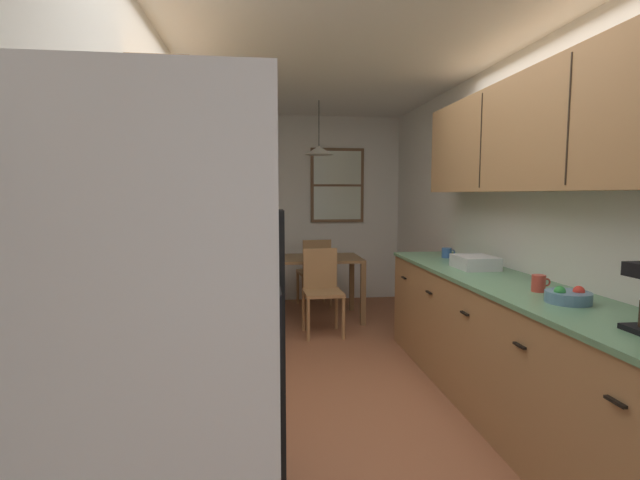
# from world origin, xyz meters

# --- Properties ---
(ground_plane) EXTENTS (12.00, 12.00, 0.00)m
(ground_plane) POSITION_xyz_m (0.00, 1.00, 0.00)
(ground_plane) COLOR #995B3D
(wall_left) EXTENTS (0.10, 9.00, 2.55)m
(wall_left) POSITION_xyz_m (-1.35, 1.00, 1.27)
(wall_left) COLOR white
(wall_left) RESTS_ON ground
(wall_right) EXTENTS (0.10, 9.00, 2.55)m
(wall_right) POSITION_xyz_m (1.35, 1.00, 1.27)
(wall_right) COLOR white
(wall_right) RESTS_ON ground
(wall_back) EXTENTS (4.40, 0.10, 2.55)m
(wall_back) POSITION_xyz_m (0.00, 3.65, 1.27)
(wall_back) COLOR white
(wall_back) RESTS_ON ground
(ceiling_slab) EXTENTS (4.40, 9.00, 0.08)m
(ceiling_slab) POSITION_xyz_m (0.00, 1.00, 2.59)
(ceiling_slab) COLOR white
(refrigerator) EXTENTS (0.74, 0.74, 1.81)m
(refrigerator) POSITION_xyz_m (-0.94, -1.27, 0.90)
(refrigerator) COLOR white
(refrigerator) RESTS_ON ground
(stove_range) EXTENTS (0.66, 0.64, 1.10)m
(stove_range) POSITION_xyz_m (-0.99, -0.56, 0.47)
(stove_range) COLOR black
(stove_range) RESTS_ON ground
(microwave_over_range) EXTENTS (0.39, 0.59, 0.33)m
(microwave_over_range) POSITION_xyz_m (-1.11, -0.56, 1.68)
(microwave_over_range) COLOR silver
(counter_left) EXTENTS (0.64, 2.00, 0.90)m
(counter_left) POSITION_xyz_m (-1.00, 0.76, 0.45)
(counter_left) COLOR #A87A4C
(counter_left) RESTS_ON ground
(upper_cabinets_left) EXTENTS (0.33, 2.08, 0.64)m
(upper_cabinets_left) POSITION_xyz_m (-1.14, 0.71, 1.86)
(upper_cabinets_left) COLOR #A87A4C
(counter_right) EXTENTS (0.64, 3.30, 0.90)m
(counter_right) POSITION_xyz_m (1.00, 0.03, 0.45)
(counter_right) COLOR #A87A4C
(counter_right) RESTS_ON ground
(upper_cabinets_right) EXTENTS (0.33, 2.98, 0.74)m
(upper_cabinets_right) POSITION_xyz_m (1.14, -0.02, 1.87)
(upper_cabinets_right) COLOR #A87A4C
(dining_table) EXTENTS (0.98, 0.72, 0.74)m
(dining_table) POSITION_xyz_m (0.04, 2.56, 0.62)
(dining_table) COLOR brown
(dining_table) RESTS_ON ground
(dining_chair_near) EXTENTS (0.42, 0.42, 0.90)m
(dining_chair_near) POSITION_xyz_m (-0.00, 1.99, 0.50)
(dining_chair_near) COLOR #A87A4C
(dining_chair_near) RESTS_ON ground
(dining_chair_far) EXTENTS (0.44, 0.44, 0.90)m
(dining_chair_far) POSITION_xyz_m (0.05, 3.13, 0.50)
(dining_chair_far) COLOR #A87A4C
(dining_chair_far) RESTS_ON ground
(pendant_light) EXTENTS (0.33, 0.33, 0.61)m
(pendant_light) POSITION_xyz_m (0.04, 2.56, 1.99)
(pendant_light) COLOR black
(back_window) EXTENTS (0.74, 0.05, 1.02)m
(back_window) POSITION_xyz_m (0.42, 3.58, 1.60)
(back_window) COLOR brown
(trash_bin) EXTENTS (0.30, 0.30, 0.68)m
(trash_bin) POSITION_xyz_m (-0.70, 1.98, 0.34)
(trash_bin) COLOR white
(trash_bin) RESTS_ON ground
(storage_canister) EXTENTS (0.11, 0.11, 0.19)m
(storage_canister) POSITION_xyz_m (-1.00, -0.08, 1.00)
(storage_canister) COLOR red
(storage_canister) RESTS_ON counter_left
(dish_towel) EXTENTS (0.02, 0.16, 0.24)m
(dish_towel) POSITION_xyz_m (-0.64, -0.40, 0.50)
(dish_towel) COLOR silver
(mug_by_coffeemaker) EXTENTS (0.12, 0.08, 0.10)m
(mug_by_coffeemaker) POSITION_xyz_m (1.01, -0.27, 0.95)
(mug_by_coffeemaker) COLOR #BF3F33
(mug_by_coffeemaker) RESTS_ON counter_right
(mug_spare) EXTENTS (0.13, 0.09, 0.09)m
(mug_spare) POSITION_xyz_m (1.06, 1.23, 0.94)
(mug_spare) COLOR #335999
(mug_spare) RESTS_ON counter_right
(fruit_bowl) EXTENTS (0.23, 0.23, 0.09)m
(fruit_bowl) POSITION_xyz_m (1.00, -0.55, 0.94)
(fruit_bowl) COLOR #597F9E
(fruit_bowl) RESTS_ON counter_right
(dish_rack) EXTENTS (0.28, 0.34, 0.10)m
(dish_rack) POSITION_xyz_m (1.02, 0.60, 0.95)
(dish_rack) COLOR silver
(dish_rack) RESTS_ON counter_right
(table_serving_bowl) EXTENTS (0.17, 0.17, 0.06)m
(table_serving_bowl) POSITION_xyz_m (0.05, 2.47, 0.77)
(table_serving_bowl) COLOR #4C7299
(table_serving_bowl) RESTS_ON dining_table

